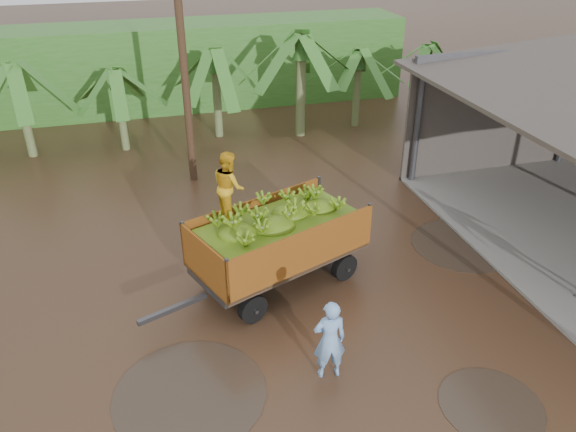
# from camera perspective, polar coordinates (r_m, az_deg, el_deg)

# --- Properties ---
(ground) EXTENTS (100.00, 100.00, 0.00)m
(ground) POSITION_cam_1_polar(r_m,az_deg,el_deg) (12.69, 2.25, -9.97)
(ground) COLOR black
(ground) RESTS_ON ground
(hedge_north) EXTENTS (22.00, 3.00, 3.60)m
(hedge_north) POSITION_cam_1_polar(r_m,az_deg,el_deg) (26.14, -13.06, 14.57)
(hedge_north) COLOR #2D661E
(hedge_north) RESTS_ON ground
(banana_trailer) EXTENTS (5.58, 3.27, 3.45)m
(banana_trailer) POSITION_cam_1_polar(r_m,az_deg,el_deg) (13.00, -1.08, -2.22)
(banana_trailer) COLOR #BE691B
(banana_trailer) RESTS_ON ground
(man_blue) EXTENTS (0.67, 0.47, 1.73)m
(man_blue) POSITION_cam_1_polar(r_m,az_deg,el_deg) (10.77, 4.24, -12.42)
(man_blue) COLOR #7DABE5
(man_blue) RESTS_ON ground
(utility_pole) EXTENTS (1.20, 0.24, 7.99)m
(utility_pole) POSITION_cam_1_polar(r_m,az_deg,el_deg) (17.69, -10.63, 15.68)
(utility_pole) COLOR #47301E
(utility_pole) RESTS_ON ground
(banana_plants) EXTENTS (23.74, 20.75, 4.36)m
(banana_plants) POSITION_cam_1_polar(r_m,az_deg,el_deg) (16.52, -23.84, 4.51)
(banana_plants) COLOR #2D661E
(banana_plants) RESTS_ON ground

